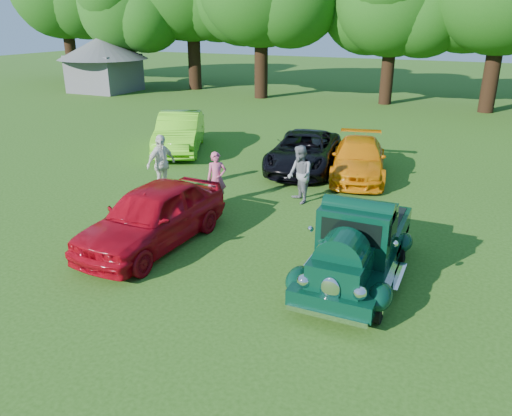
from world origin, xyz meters
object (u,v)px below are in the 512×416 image
at_px(back_car_lime, 180,132).
at_px(spectator_grey, 300,175).
at_px(spectator_pink, 217,178).
at_px(hero_pickup, 357,246).
at_px(gazebo, 103,58).
at_px(spectator_white, 161,164).
at_px(back_car_black, 304,151).
at_px(red_convertible, 153,216).
at_px(back_car_orange, 359,159).

height_order(back_car_lime, spectator_grey, spectator_grey).
relative_size(spectator_pink, spectator_grey, 0.92).
xyz_separation_m(hero_pickup, gazebo, (-23.63, 20.19, 1.68)).
distance_m(spectator_pink, gazebo, 25.75).
bearing_deg(spectator_white, spectator_grey, -62.43).
bearing_deg(back_car_lime, back_car_black, -29.33).
relative_size(hero_pickup, spectator_white, 2.34).
xyz_separation_m(back_car_lime, gazebo, (-14.48, 12.66, 1.63)).
distance_m(red_convertible, spectator_white, 3.88).
height_order(spectator_white, gazebo, gazebo).
distance_m(back_car_black, spectator_pink, 4.60).
relative_size(hero_pickup, spectator_grey, 2.51).
height_order(hero_pickup, back_car_black, hero_pickup).
height_order(red_convertible, spectator_white, spectator_white).
xyz_separation_m(red_convertible, gazebo, (-18.80, 20.57, 1.66)).
height_order(back_car_lime, gazebo, gazebo).
bearing_deg(gazebo, back_car_black, -33.13).
relative_size(spectator_pink, gazebo, 0.24).
distance_m(hero_pickup, spectator_white, 7.45).
bearing_deg(spectator_pink, back_car_lime, 95.34).
relative_size(hero_pickup, red_convertible, 0.98).
height_order(spectator_pink, spectator_grey, spectator_grey).
xyz_separation_m(hero_pickup, spectator_grey, (-2.65, 3.84, 0.13)).
bearing_deg(hero_pickup, spectator_grey, 124.57).
height_order(hero_pickup, gazebo, gazebo).
distance_m(spectator_grey, spectator_white, 4.30).
distance_m(red_convertible, spectator_pink, 3.09).
xyz_separation_m(back_car_orange, spectator_pink, (-3.11, -4.38, 0.15)).
bearing_deg(red_convertible, spectator_pink, 91.99).
bearing_deg(back_car_lime, hero_pickup, -65.00).
distance_m(red_convertible, back_car_lime, 9.02).
relative_size(hero_pickup, gazebo, 0.67).
bearing_deg(spectator_white, back_car_orange, -35.93).
bearing_deg(back_car_black, spectator_white, -135.15).
distance_m(back_car_orange, spectator_white, 6.65).
distance_m(red_convertible, back_car_black, 7.64).
xyz_separation_m(red_convertible, spectator_grey, (2.19, 4.23, 0.11)).
relative_size(red_convertible, spectator_white, 2.38).
height_order(red_convertible, back_car_lime, back_car_lime).
relative_size(back_car_orange, gazebo, 0.68).
distance_m(spectator_pink, spectator_white, 2.08).
distance_m(hero_pickup, gazebo, 31.12).
bearing_deg(gazebo, spectator_grey, -37.92).
height_order(back_car_lime, back_car_orange, back_car_lime).
bearing_deg(spectator_white, spectator_pink, -80.73).
distance_m(hero_pickup, spectator_grey, 4.66).
bearing_deg(spectator_pink, spectator_grey, -8.85).
relative_size(back_car_black, gazebo, 0.74).
height_order(back_car_black, back_car_orange, back_car_black).
bearing_deg(spectator_grey, back_car_lime, -161.95).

